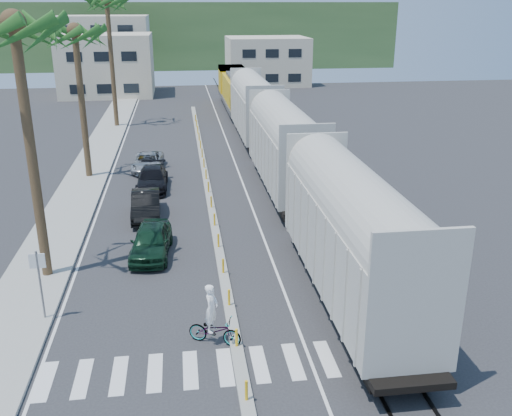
{
  "coord_description": "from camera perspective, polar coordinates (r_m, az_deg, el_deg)",
  "views": [
    {
      "loc": [
        -1.68,
        -18.64,
        11.85
      ],
      "look_at": [
        1.99,
        8.43,
        2.0
      ],
      "focal_mm": 40.0,
      "sensor_mm": 36.0,
      "label": 1
    }
  ],
  "objects": [
    {
      "name": "ground",
      "position": [
        22.15,
        -2.22,
        -12.52
      ],
      "size": [
        140.0,
        140.0,
        0.0
      ],
      "primitive_type": "plane",
      "color": "#28282B",
      "rests_on": "ground"
    },
    {
      "name": "sidewalk",
      "position": [
        45.72,
        -16.06,
        4.12
      ],
      "size": [
        3.0,
        90.0,
        0.15
      ],
      "primitive_type": "cube",
      "color": "gray",
      "rests_on": "ground"
    },
    {
      "name": "rails",
      "position": [
        48.58,
        0.43,
        5.74
      ],
      "size": [
        1.56,
        100.0,
        0.06
      ],
      "color": "black",
      "rests_on": "ground"
    },
    {
      "name": "median",
      "position": [
        40.39,
        -5.0,
        2.82
      ],
      "size": [
        0.45,
        60.0,
        0.85
      ],
      "color": "gray",
      "rests_on": "ground"
    },
    {
      "name": "crosswalk",
      "position": [
        20.5,
        -1.65,
        -15.48
      ],
      "size": [
        14.0,
        2.2,
        0.01
      ],
      "primitive_type": "cube",
      "color": "silver",
      "rests_on": "ground"
    },
    {
      "name": "lane_markings",
      "position": [
        45.22,
        -8.06,
        4.44
      ],
      "size": [
        9.42,
        90.0,
        0.01
      ],
      "color": "silver",
      "rests_on": "ground"
    },
    {
      "name": "freight_train",
      "position": [
        42.68,
        1.48,
        7.72
      ],
      "size": [
        3.0,
        60.94,
        5.85
      ],
      "color": "#B3B1A4",
      "rests_on": "ground"
    },
    {
      "name": "palm_trees",
      "position": [
        41.85,
        -17.37,
        17.55
      ],
      "size": [
        3.5,
        37.2,
        13.75
      ],
      "color": "brown",
      "rests_on": "ground"
    },
    {
      "name": "street_sign",
      "position": [
        23.56,
        -20.86,
        -6.36
      ],
      "size": [
        0.6,
        0.08,
        3.0
      ],
      "color": "slate",
      "rests_on": "ground"
    },
    {
      "name": "buildings",
      "position": [
        90.73,
        -11.05,
        14.74
      ],
      "size": [
        38.0,
        27.0,
        10.0
      ],
      "color": "#BEB297",
      "rests_on": "ground"
    },
    {
      "name": "hillside",
      "position": [
        118.8,
        -7.2,
        16.86
      ],
      "size": [
        80.0,
        20.0,
        12.0
      ],
      "primitive_type": "cube",
      "color": "#385628",
      "rests_on": "ground"
    },
    {
      "name": "car_lead",
      "position": [
        28.67,
        -10.45,
        -3.23
      ],
      "size": [
        2.61,
        4.88,
        1.56
      ],
      "primitive_type": "imported",
      "rotation": [
        0.0,
        0.0,
        -0.09
      ],
      "color": "black",
      "rests_on": "ground"
    },
    {
      "name": "car_second",
      "position": [
        33.81,
        -10.95,
        0.31
      ],
      "size": [
        1.86,
        4.7,
        1.52
      ],
      "primitive_type": "imported",
      "rotation": [
        0.0,
        0.0,
        0.03
      ],
      "color": "black",
      "rests_on": "ground"
    },
    {
      "name": "car_third",
      "position": [
        39.0,
        -10.34,
        2.91
      ],
      "size": [
        2.19,
        5.0,
        1.43
      ],
      "primitive_type": "imported",
      "rotation": [
        0.0,
        0.0,
        -0.02
      ],
      "color": "black",
      "rests_on": "ground"
    },
    {
      "name": "car_rear",
      "position": [
        43.56,
        -10.76,
        4.57
      ],
      "size": [
        2.65,
        4.87,
        1.29
      ],
      "primitive_type": "imported",
      "rotation": [
        0.0,
        0.0,
        -0.06
      ],
      "color": "#A4A6A9",
      "rests_on": "ground"
    },
    {
      "name": "cyclist",
      "position": [
        21.3,
        -4.21,
        -11.63
      ],
      "size": [
        2.22,
        2.56,
        2.4
      ],
      "rotation": [
        0.0,
        0.0,
        1.15
      ],
      "color": "#9EA0A5",
      "rests_on": "ground"
    }
  ]
}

